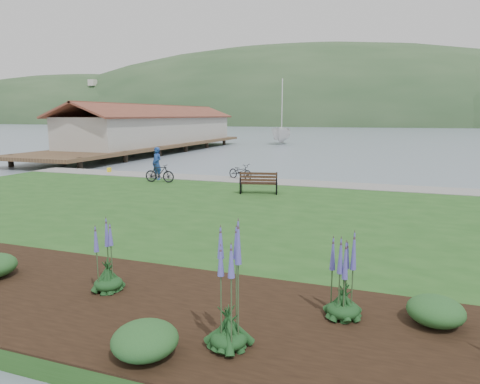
# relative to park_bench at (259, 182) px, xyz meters

# --- Properties ---
(ground) EXTENTS (600.00, 600.00, 0.00)m
(ground) POSITION_rel_park_bench_xyz_m (-0.14, -2.96, -0.96)
(ground) COLOR slate
(ground) RESTS_ON ground
(lawn) EXTENTS (34.00, 20.00, 0.40)m
(lawn) POSITION_rel_park_bench_xyz_m (-0.14, -4.96, -0.76)
(lawn) COLOR #214F1B
(lawn) RESTS_ON ground
(shoreline_path) EXTENTS (34.00, 2.20, 0.03)m
(shoreline_path) POSITION_rel_park_bench_xyz_m (-0.14, 3.94, -0.55)
(shoreline_path) COLOR gray
(shoreline_path) RESTS_ON lawn
(garden_bed) EXTENTS (24.00, 4.40, 0.04)m
(garden_bed) POSITION_rel_park_bench_xyz_m (2.86, -12.76, -0.54)
(garden_bed) COLOR black
(garden_bed) RESTS_ON lawn
(far_hillside) EXTENTS (580.00, 80.00, 38.00)m
(far_hillside) POSITION_rel_park_bench_xyz_m (19.86, 167.04, -0.96)
(far_hillside) COLOR #2C4B2A
(far_hillside) RESTS_ON ground
(pier_pavilion) EXTENTS (8.00, 36.00, 5.40)m
(pier_pavilion) POSITION_rel_park_bench_xyz_m (-20.14, 24.56, 1.68)
(pier_pavilion) COLOR #4C3826
(pier_pavilion) RESTS_ON ground
(park_bench) EXTENTS (1.94, 1.13, 1.13)m
(park_bench) POSITION_rel_park_bench_xyz_m (0.00, 0.00, 0.00)
(park_bench) COLOR black
(park_bench) RESTS_ON lawn
(person) EXTENTS (0.98, 0.85, 2.28)m
(person) POSITION_rel_park_bench_xyz_m (-7.10, 2.44, 0.58)
(person) COLOR navy
(person) RESTS_ON lawn
(bicycle_a) EXTENTS (1.28, 1.90, 0.94)m
(bicycle_a) POSITION_rel_park_bench_xyz_m (-2.46, 4.24, -0.09)
(bicycle_a) COLOR black
(bicycle_a) RESTS_ON lawn
(bicycle_b) EXTENTS (0.65, 1.81, 1.07)m
(bicycle_b) POSITION_rel_park_bench_xyz_m (-6.41, 1.55, -0.03)
(bicycle_b) COLOR black
(bicycle_b) RESTS_ON lawn
(sailboat) EXTENTS (12.70, 12.88, 29.93)m
(sailboat) POSITION_rel_park_bench_xyz_m (-9.49, 41.97, -0.96)
(sailboat) COLOR silver
(sailboat) RESTS_ON ground
(pannier) EXTENTS (0.25, 0.33, 0.32)m
(pannier) POSITION_rel_park_bench_xyz_m (-11.86, 4.24, -0.40)
(pannier) COLOR yellow
(pannier) RESTS_ON lawn
(echium_0) EXTENTS (0.62, 0.62, 2.39)m
(echium_0) POSITION_rel_park_bench_xyz_m (3.74, -13.70, 0.52)
(echium_0) COLOR #143719
(echium_0) RESTS_ON garden_bed
(echium_1) EXTENTS (0.62, 0.62, 1.75)m
(echium_1) POSITION_rel_park_bench_xyz_m (5.38, -11.99, 0.21)
(echium_1) COLOR #143719
(echium_1) RESTS_ON garden_bed
(echium_4) EXTENTS (0.62, 0.62, 1.83)m
(echium_4) POSITION_rel_park_bench_xyz_m (0.43, -12.41, 0.15)
(echium_4) COLOR #143719
(echium_4) RESTS_ON garden_bed
(shrub_1) EXTENTS (1.07, 1.07, 0.53)m
(shrub_1) POSITION_rel_park_bench_xyz_m (2.58, -14.37, -0.25)
(shrub_1) COLOR #1E4C21
(shrub_1) RESTS_ON garden_bed
(shrub_2) EXTENTS (1.02, 1.02, 0.51)m
(shrub_2) POSITION_rel_park_bench_xyz_m (7.00, -11.68, -0.27)
(shrub_2) COLOR #1E4C21
(shrub_2) RESTS_ON garden_bed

